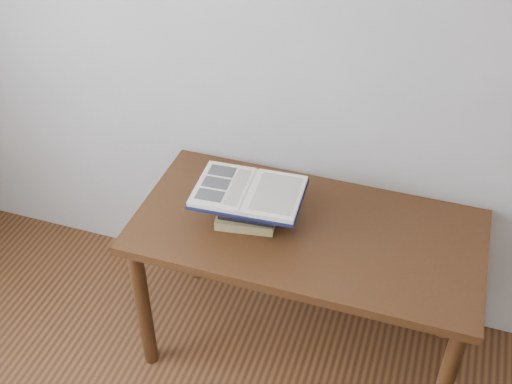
% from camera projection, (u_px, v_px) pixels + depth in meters
% --- Properties ---
extents(desk, '(1.30, 0.65, 0.69)m').
position_uv_depth(desk, '(306.00, 248.00, 2.44)').
color(desk, '#432110').
rests_on(desk, ground).
extents(book_stack, '(0.25, 0.21, 0.13)m').
position_uv_depth(book_stack, '(248.00, 206.00, 2.38)').
color(book_stack, '#97824E').
rests_on(book_stack, desk).
extents(open_book, '(0.41, 0.30, 0.03)m').
position_uv_depth(open_book, '(249.00, 192.00, 2.32)').
color(open_book, black).
rests_on(open_book, book_stack).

